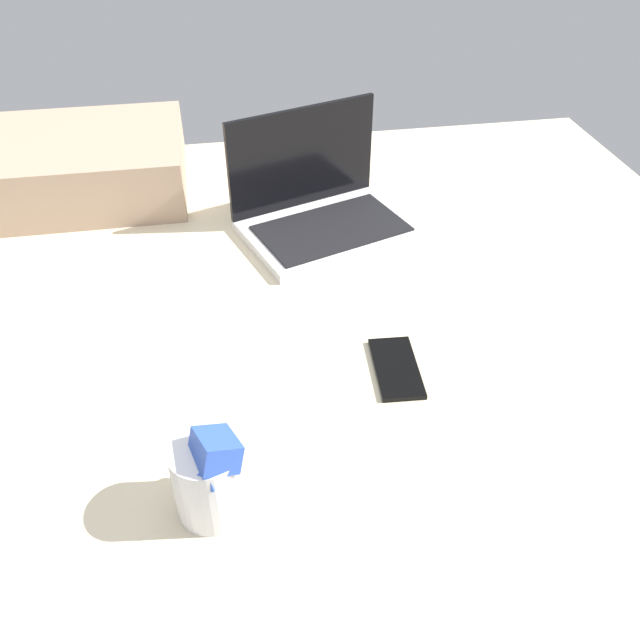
% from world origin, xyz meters
% --- Properties ---
extents(bed_mattress, '(1.80, 1.40, 0.18)m').
position_xyz_m(bed_mattress, '(0.00, 0.00, 0.09)').
color(bed_mattress, beige).
rests_on(bed_mattress, ground).
extents(laptop, '(0.39, 0.32, 0.23)m').
position_xyz_m(laptop, '(0.11, 0.23, 0.22)').
color(laptop, silver).
rests_on(laptop, bed_mattress).
extents(snack_cup, '(0.09, 0.10, 0.15)m').
position_xyz_m(snack_cup, '(-0.14, -0.43, 0.24)').
color(snack_cup, silver).
rests_on(snack_cup, bed_mattress).
extents(cell_phone, '(0.08, 0.14, 0.01)m').
position_xyz_m(cell_phone, '(0.15, -0.22, 0.18)').
color(cell_phone, black).
rests_on(cell_phone, bed_mattress).
extents(pillow, '(0.52, 0.36, 0.13)m').
position_xyz_m(pillow, '(-0.42, 0.48, 0.24)').
color(pillow, tan).
rests_on(pillow, bed_mattress).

